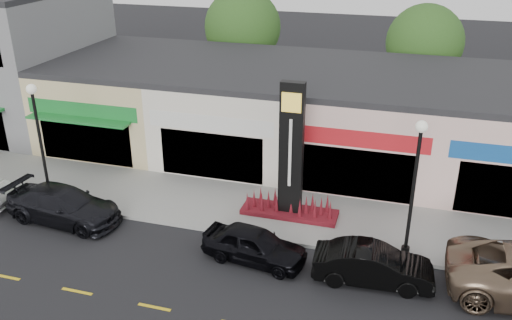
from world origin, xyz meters
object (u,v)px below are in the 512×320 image
at_px(lamp_west_near, 39,131).
at_px(car_black_sedan, 254,245).
at_px(lamp_east_near, 415,176).
at_px(car_black_conv, 373,265).
at_px(car_dark_sedan, 64,205).
at_px(pylon_sign, 291,170).

relative_size(lamp_west_near, car_black_sedan, 1.35).
bearing_deg(car_black_sedan, lamp_east_near, -63.07).
height_order(lamp_east_near, car_black_sedan, lamp_east_near).
distance_m(lamp_east_near, car_black_conv, 3.56).
bearing_deg(car_dark_sedan, pylon_sign, -67.35).
bearing_deg(lamp_west_near, lamp_east_near, 0.00).
height_order(pylon_sign, car_black_sedan, pylon_sign).
bearing_deg(lamp_east_near, car_black_conv, -118.79).
height_order(car_dark_sedan, car_black_sedan, car_dark_sedan).
xyz_separation_m(lamp_west_near, pylon_sign, (11.00, 1.70, -1.20)).
height_order(lamp_west_near, car_black_sedan, lamp_west_near).
bearing_deg(car_dark_sedan, lamp_east_near, -80.09).
bearing_deg(lamp_west_near, car_black_conv, -7.50).
relative_size(lamp_west_near, car_black_conv, 1.28).
height_order(lamp_west_near, car_dark_sedan, lamp_west_near).
height_order(lamp_east_near, pylon_sign, pylon_sign).
bearing_deg(car_black_sedan, car_dark_sedan, 94.62).
xyz_separation_m(pylon_sign, car_black_conv, (3.92, -3.66, -1.57)).
xyz_separation_m(lamp_east_near, pylon_sign, (-5.00, 1.70, -1.20)).
xyz_separation_m(pylon_sign, car_black_sedan, (-0.54, -3.58, -1.59)).
bearing_deg(lamp_east_near, lamp_west_near, 180.00).
relative_size(car_dark_sedan, car_black_conv, 1.21).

